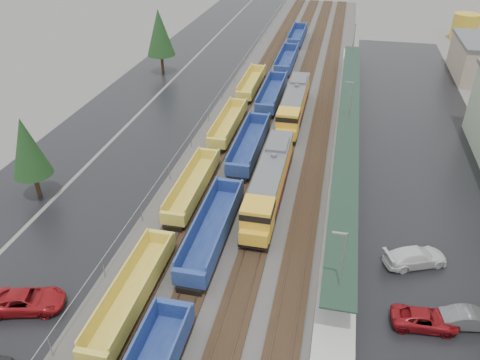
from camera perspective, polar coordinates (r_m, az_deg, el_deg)
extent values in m
cube|color=#302D2B|center=(71.86, 5.34, 9.06)|extent=(20.00, 160.00, 0.08)
cube|color=black|center=(72.71, 0.60, 9.58)|extent=(2.60, 160.00, 0.15)
cube|color=#473326|center=(72.81, 0.04, 9.70)|extent=(0.08, 160.00, 0.07)
cube|color=#473326|center=(72.54, 1.16, 9.61)|extent=(0.08, 160.00, 0.07)
cube|color=black|center=(72.06, 3.75, 9.30)|extent=(2.60, 160.00, 0.15)
cube|color=#473326|center=(72.12, 3.19, 9.43)|extent=(0.08, 160.00, 0.07)
cube|color=#473326|center=(71.92, 4.33, 9.32)|extent=(0.08, 160.00, 0.07)
cube|color=black|center=(71.63, 6.95, 8.98)|extent=(2.60, 160.00, 0.15)
cube|color=#473326|center=(71.65, 6.38, 9.12)|extent=(0.08, 160.00, 0.07)
cube|color=#473326|center=(71.53, 7.54, 9.01)|extent=(0.08, 160.00, 0.07)
cube|color=black|center=(71.41, 10.17, 8.64)|extent=(2.60, 160.00, 0.15)
cube|color=#473326|center=(71.39, 9.60, 8.79)|extent=(0.08, 160.00, 0.07)
cube|color=#473326|center=(71.36, 10.76, 8.66)|extent=(0.08, 160.00, 0.07)
cube|color=black|center=(75.00, -6.25, 9.98)|extent=(10.00, 160.00, 0.02)
cube|color=black|center=(78.61, -13.31, 10.36)|extent=(9.00, 160.00, 0.02)
cube|color=black|center=(63.35, 21.34, 3.60)|extent=(16.00, 100.00, 0.02)
cube|color=#9E9B93|center=(62.22, 12.79, 4.93)|extent=(3.00, 80.00, 0.70)
cylinder|color=gray|center=(40.25, 12.09, -8.86)|extent=(0.16, 0.16, 2.40)
cylinder|color=gray|center=(52.65, 12.70, 1.66)|extent=(0.16, 0.16, 2.40)
cylinder|color=gray|center=(66.13, 13.07, 8.03)|extent=(0.16, 0.16, 2.40)
cylinder|color=gray|center=(80.15, 13.32, 12.22)|extent=(0.16, 0.16, 2.40)
cylinder|color=gray|center=(94.47, 13.50, 15.15)|extent=(0.16, 0.16, 2.40)
cube|color=#192D21|center=(61.02, 13.11, 7.32)|extent=(2.60, 65.00, 0.15)
cylinder|color=gray|center=(35.11, 12.16, -11.48)|extent=(0.12, 0.12, 8.00)
cube|color=gray|center=(32.59, 12.05, -6.38)|extent=(1.00, 0.15, 0.12)
cylinder|color=gray|center=(60.71, 13.20, 8.00)|extent=(0.12, 0.12, 8.00)
cube|color=gray|center=(59.28, 13.17, 11.50)|extent=(1.00, 0.15, 0.12)
cylinder|color=gray|center=(89.10, 13.61, 15.56)|extent=(0.12, 0.12, 8.00)
cube|color=gray|center=(88.13, 13.61, 18.02)|extent=(1.00, 0.15, 0.12)
cylinder|color=gray|center=(36.47, -22.11, -18.37)|extent=(0.08, 0.08, 2.00)
cylinder|color=gray|center=(40.99, -16.28, -10.37)|extent=(0.08, 0.08, 2.00)
cylinder|color=gray|center=(46.45, -11.92, -4.02)|extent=(0.08, 0.08, 2.00)
cylinder|color=gray|center=(52.57, -8.59, 0.94)|extent=(0.08, 0.08, 2.00)
cylinder|color=gray|center=(59.14, -5.96, 4.83)|extent=(0.08, 0.08, 2.00)
cylinder|color=gray|center=(66.03, -3.85, 7.92)|extent=(0.08, 0.08, 2.00)
cylinder|color=gray|center=(73.14, -2.12, 10.41)|extent=(0.08, 0.08, 2.00)
cylinder|color=gray|center=(80.42, -0.69, 12.44)|extent=(0.08, 0.08, 2.00)
cylinder|color=gray|center=(87.83, 0.53, 14.13)|extent=(0.08, 0.08, 2.00)
cylinder|color=gray|center=(95.33, 1.57, 15.56)|extent=(0.08, 0.08, 2.00)
cylinder|color=gray|center=(102.91, 2.47, 16.77)|extent=(0.08, 0.08, 2.00)
cylinder|color=gray|center=(110.54, 3.25, 17.80)|extent=(0.08, 0.08, 2.00)
cylinder|color=gray|center=(118.23, 3.94, 18.71)|extent=(0.08, 0.08, 2.00)
cylinder|color=gray|center=(125.95, 4.55, 19.50)|extent=(0.08, 0.08, 2.00)
cylinder|color=gray|center=(133.71, 5.10, 20.19)|extent=(0.08, 0.08, 2.00)
cylinder|color=gray|center=(141.49, 5.59, 20.81)|extent=(0.08, 0.08, 2.00)
cube|color=gray|center=(72.79, -2.14, 11.14)|extent=(0.05, 160.00, 0.05)
cylinder|color=#332316|center=(53.55, -23.50, -0.55)|extent=(0.50, 0.50, 2.70)
cone|color=black|center=(51.49, -24.55, 3.69)|extent=(3.96, 3.96, 6.30)
cylinder|color=#332316|center=(85.92, -9.44, 13.77)|extent=(0.50, 0.50, 3.30)
cone|color=black|center=(84.42, -9.78, 17.31)|extent=(4.84, 4.84, 7.70)
cube|color=black|center=(49.08, 3.65, -1.44)|extent=(2.76, 18.40, 0.37)
cube|color=orange|center=(49.02, 3.88, 0.66)|extent=(2.58, 14.72, 2.76)
cube|color=orange|center=(42.26, 2.14, -4.67)|extent=(2.76, 2.94, 3.13)
cube|color=black|center=(41.72, 2.16, -3.66)|extent=(2.81, 2.99, 0.64)
cube|color=orange|center=(41.53, 1.69, -7.02)|extent=(2.58, 0.92, 1.29)
cube|color=#59595B|center=(48.28, 3.95, 2.16)|extent=(2.62, 14.72, 0.32)
cube|color=maroon|center=(49.77, 2.35, -0.26)|extent=(0.04, 14.72, 0.32)
cube|color=maroon|center=(49.47, 5.33, -0.60)|extent=(0.04, 14.72, 0.32)
cube|color=black|center=(49.29, 3.63, -1.80)|extent=(2.02, 5.52, 0.55)
cube|color=black|center=(44.07, 2.26, -6.23)|extent=(2.21, 3.68, 0.46)
cube|color=black|center=(54.68, 4.74, 1.93)|extent=(2.21, 3.68, 0.46)
cylinder|color=#59595B|center=(48.94, 4.13, 2.96)|extent=(0.64, 0.64, 0.46)
cube|color=#59595B|center=(51.38, 4.61, 4.36)|extent=(2.21, 3.68, 0.46)
cube|color=black|center=(67.52, 6.58, 8.15)|extent=(2.76, 18.40, 0.37)
cube|color=orange|center=(67.76, 6.75, 9.67)|extent=(2.58, 14.72, 2.76)
cube|color=orange|center=(60.28, 5.86, 7.02)|extent=(2.76, 2.94, 3.13)
cube|color=black|center=(59.91, 5.90, 7.82)|extent=(2.81, 2.99, 0.64)
cube|color=orange|center=(59.19, 5.60, 5.56)|extent=(2.58, 0.92, 1.29)
cube|color=#59595B|center=(67.22, 6.83, 10.83)|extent=(2.62, 14.72, 0.32)
cube|color=maroon|center=(68.30, 5.59, 8.92)|extent=(0.04, 14.72, 0.32)
cube|color=maroon|center=(68.08, 7.80, 8.69)|extent=(0.04, 14.72, 0.32)
cube|color=black|center=(67.66, 6.56, 7.87)|extent=(2.02, 5.52, 0.55)
cube|color=black|center=(61.81, 5.84, 5.59)|extent=(2.21, 3.68, 0.46)
cube|color=black|center=(73.55, 7.17, 9.91)|extent=(2.21, 3.68, 0.46)
cylinder|color=#59595B|center=(67.98, 6.94, 11.31)|extent=(0.64, 0.64, 0.46)
cube|color=#59595B|center=(70.58, 7.20, 12.03)|extent=(2.21, 3.68, 0.46)
cube|color=gold|center=(38.45, -12.87, -13.53)|extent=(2.42, 12.52, 0.23)
cube|color=gold|center=(38.31, -14.65, -12.29)|extent=(0.14, 12.52, 1.68)
cube|color=gold|center=(37.46, -11.36, -12.99)|extent=(0.14, 12.52, 1.68)
cube|color=gold|center=(34.33, -17.54, -20.03)|extent=(2.42, 0.47, 1.30)
cube|color=gold|center=(42.34, -9.50, -6.96)|extent=(2.42, 0.47, 1.30)
cube|color=black|center=(35.38, -16.77, -20.20)|extent=(1.86, 2.05, 0.47)
cube|color=black|center=(42.46, -9.70, -8.47)|extent=(1.86, 2.05, 0.47)
cube|color=gold|center=(49.79, -5.68, -1.01)|extent=(2.42, 12.52, 0.23)
cube|color=gold|center=(49.68, -7.01, -0.04)|extent=(0.14, 12.52, 1.68)
cube|color=gold|center=(49.03, -4.43, -0.35)|extent=(0.14, 12.52, 1.68)
cube|color=gold|center=(44.45, -8.20, -4.70)|extent=(2.42, 0.47, 1.30)
cube|color=gold|center=(54.73, -3.71, 3.13)|extent=(2.42, 0.47, 1.30)
cube|color=black|center=(45.48, -7.84, -5.17)|extent=(1.86, 2.05, 0.47)
cube|color=black|center=(54.64, -3.86, 1.96)|extent=(1.86, 2.05, 0.47)
cube|color=gold|center=(63.06, -1.39, 6.59)|extent=(2.42, 12.52, 0.23)
cube|color=gold|center=(62.97, -2.44, 7.38)|extent=(0.14, 12.52, 1.68)
cube|color=gold|center=(62.46, -0.35, 7.19)|extent=(0.14, 12.52, 1.68)
cube|color=gold|center=(57.18, -2.93, 4.49)|extent=(2.42, 0.47, 1.30)
cube|color=gold|center=(68.53, -0.11, 9.33)|extent=(2.42, 0.47, 1.30)
cube|color=black|center=(58.17, -2.74, 3.96)|extent=(1.86, 2.05, 0.47)
cube|color=black|center=(68.31, -0.23, 8.41)|extent=(1.86, 2.05, 0.47)
cube|color=gold|center=(77.28, 1.43, 11.47)|extent=(2.42, 12.52, 0.23)
cube|color=gold|center=(77.21, 0.57, 12.12)|extent=(0.14, 12.52, 1.68)
cube|color=gold|center=(76.79, 2.31, 11.98)|extent=(0.14, 12.52, 1.68)
cube|color=gold|center=(71.15, 0.40, 10.20)|extent=(2.42, 0.47, 1.30)
cube|color=gold|center=(83.04, 2.32, 13.39)|extent=(2.42, 0.47, 1.30)
cube|color=black|center=(72.08, 0.51, 9.70)|extent=(1.86, 2.05, 0.47)
cube|color=black|center=(82.73, 2.23, 12.64)|extent=(1.86, 2.05, 0.47)
cube|color=navy|center=(35.73, -7.89, -15.39)|extent=(2.77, 0.53, 1.49)
cube|color=black|center=(36.06, -8.17, -17.37)|extent=(2.13, 2.34, 0.53)
cube|color=navy|center=(43.35, -3.35, -6.41)|extent=(2.77, 13.44, 0.27)
cube|color=navy|center=(43.09, -5.10, -5.16)|extent=(0.16, 13.44, 1.92)
cube|color=navy|center=(42.48, -1.65, -5.65)|extent=(0.16, 13.44, 1.92)
cube|color=navy|center=(37.88, -6.22, -11.85)|extent=(2.77, 0.53, 1.49)
cube|color=navy|center=(48.38, -1.21, -0.76)|extent=(2.77, 0.53, 1.49)
cube|color=black|center=(39.12, -5.78, -12.25)|extent=(2.13, 2.34, 0.53)
cube|color=black|center=(48.36, -1.40, -2.29)|extent=(2.13, 2.34, 0.53)
cube|color=navy|center=(57.40, 1.19, 3.99)|extent=(2.77, 13.44, 0.27)
cube|color=navy|center=(57.20, -0.11, 4.97)|extent=(0.16, 13.44, 1.92)
cube|color=navy|center=(56.75, 2.52, 4.71)|extent=(0.16, 13.44, 1.92)
cube|color=navy|center=(51.11, -0.35, 1.19)|extent=(2.77, 0.53, 1.49)
cube|color=navy|center=(63.20, 2.46, 7.45)|extent=(2.77, 0.53, 1.49)
cube|color=black|center=(52.29, -0.16, 0.59)|extent=(2.13, 2.34, 0.53)
cube|color=black|center=(62.98, 2.31, 6.30)|extent=(2.13, 2.34, 0.53)
cube|color=navy|center=(72.80, 3.92, 10.15)|extent=(2.77, 13.44, 0.27)
cube|color=navy|center=(72.65, 2.89, 10.95)|extent=(0.16, 13.44, 1.92)
cube|color=navy|center=(72.29, 5.00, 10.76)|extent=(0.16, 13.44, 1.92)
cube|color=navy|center=(66.18, 2.98, 8.60)|extent=(2.77, 0.53, 1.49)
cube|color=navy|center=(78.98, 4.75, 12.46)|extent=(2.77, 0.53, 1.49)
cube|color=black|center=(67.28, 3.06, 8.01)|extent=(2.13, 2.34, 0.53)
cube|color=black|center=(78.64, 4.64, 11.55)|extent=(2.13, 2.34, 0.53)
cube|color=navy|center=(88.85, 5.73, 14.12)|extent=(2.77, 13.44, 0.27)
cube|color=navy|center=(88.73, 4.88, 14.78)|extent=(0.16, 13.44, 1.92)
cube|color=navy|center=(88.43, 6.64, 14.63)|extent=(0.16, 13.44, 1.92)
cube|color=navy|center=(82.08, 5.10, 13.19)|extent=(2.77, 0.53, 1.49)
cube|color=navy|center=(95.24, 6.33, 15.76)|extent=(2.77, 0.53, 1.49)
cube|color=black|center=(83.12, 5.14, 12.66)|extent=(2.13, 2.34, 0.53)
cube|color=black|center=(94.83, 6.23, 15.03)|extent=(2.13, 2.34, 0.53)
cube|color=navy|center=(105.26, 7.02, 16.85)|extent=(2.77, 13.44, 0.27)
cube|color=navy|center=(105.15, 6.30, 17.42)|extent=(0.16, 13.44, 1.92)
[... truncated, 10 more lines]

